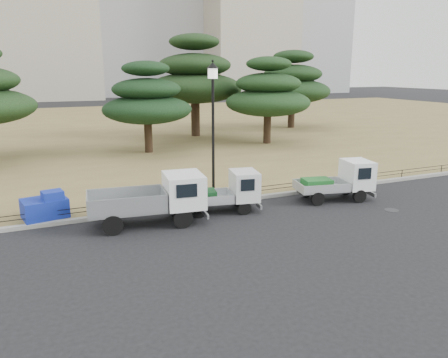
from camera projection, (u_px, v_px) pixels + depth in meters
name	position (u px, v px, depth m)	size (l,w,h in m)	color
ground	(244.00, 222.00, 17.37)	(220.00, 220.00, 0.00)	black
lawn	(113.00, 128.00, 44.59)	(120.00, 56.00, 0.15)	olive
curb	(219.00, 202.00, 19.67)	(120.00, 0.25, 0.16)	gray
truck_large	(154.00, 197.00, 16.92)	(4.58, 2.21, 1.93)	black
truck_kei_front	(226.00, 192.00, 18.49)	(3.43, 1.94, 1.71)	black
truck_kei_rear	(340.00, 181.00, 20.16)	(3.68, 2.08, 1.81)	black
street_lamp	(213.00, 109.00, 18.87)	(0.54, 0.54, 6.04)	black
pipe_fence	(217.00, 194.00, 19.71)	(38.00, 0.04, 0.40)	black
tarp_pile	(45.00, 207.00, 17.34)	(1.86, 1.51, 1.10)	#162CAB
manhole	(392.00, 210.00, 18.81)	(0.60, 0.60, 0.01)	#2D2D30
pine_center_left	(147.00, 100.00, 30.37)	(6.25, 6.25, 6.35)	black
pine_center_right	(195.00, 78.00, 37.78)	(8.24, 8.24, 8.74)	black
pine_east_near	(268.00, 94.00, 34.18)	(6.68, 6.68, 6.75)	black
pine_east_far	(292.00, 83.00, 43.62)	(7.61, 7.61, 7.64)	black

